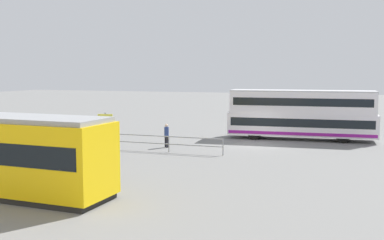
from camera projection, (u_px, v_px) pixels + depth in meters
The scene contains 5 objects.
ground_plane at pixel (256, 145), 34.32m from camera, with size 160.00×160.00×0.00m, color slate.
double_decker_bus at pixel (301, 115), 36.78m from camera, with size 11.41×3.21×3.86m.
pedestrian_near_railing at pixel (167, 134), 33.06m from camera, with size 0.44×0.44×1.66m.
pedestrian_railing at pixel (169, 141), 31.09m from camera, with size 7.48×0.11×1.08m.
info_sign at pixel (105, 123), 33.57m from camera, with size 1.06×0.30×2.41m.
Camera 1 is at (-6.59, 33.63, 5.35)m, focal length 44.13 mm.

